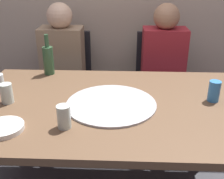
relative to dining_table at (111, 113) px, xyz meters
The scene contains 11 objects.
dining_table is the anchor object (origin of this frame).
pizza_tray 0.08m from the dining_table, 89.51° to the right, with size 0.51×0.51×0.01m, color #ADADB2.
wine_bottle 0.67m from the dining_table, 136.67° to the left, with size 0.07×0.07×0.29m.
tumbler_near 0.61m from the dining_table, behind, with size 0.07×0.07×0.11m, color #B7C6BC.
wine_glass 0.37m from the dining_table, 128.55° to the right, with size 0.07×0.07×0.12m, color #B7C6BC.
soda_can 0.60m from the dining_table, ahead, with size 0.07×0.07×0.12m, color #337AC1.
plate_stack 0.59m from the dining_table, 148.49° to the right, with size 0.19×0.19×0.02m, color white.
chair_left 1.03m from the dining_table, 116.61° to the left, with size 0.44×0.44×0.90m.
chair_right 1.01m from the dining_table, 66.31° to the left, with size 0.44×0.44×0.90m.
guest_in_sweater 0.89m from the dining_table, 120.98° to the left, with size 0.36×0.56×1.17m.
guest_in_beanie 0.86m from the dining_table, 62.27° to the left, with size 0.36×0.56×1.17m.
Camera 1 is at (0.07, -1.43, 1.46)m, focal length 44.93 mm.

